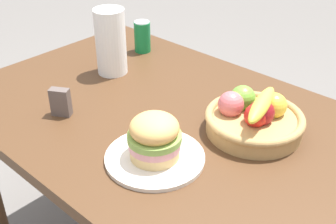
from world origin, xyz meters
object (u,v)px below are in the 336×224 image
napkin_holder (61,102)px  plate (155,157)px  fruit_basket (254,117)px  paper_towel_roll (111,42)px  sandwich (154,137)px  soda_can (142,37)px

napkin_holder → plate: bearing=-25.7°
fruit_basket → paper_towel_roll: 0.61m
sandwich → fruit_basket: sandwich is taller
soda_can → napkin_holder: size_ratio=1.40×
sandwich → fruit_basket: 0.32m
plate → soda_can: 0.73m
fruit_basket → plate: bearing=-112.0°
sandwich → soda_can: 0.73m
napkin_holder → paper_towel_roll: bearing=79.2°
plate → napkin_holder: (-0.37, -0.03, 0.04)m
soda_can → fruit_basket: (0.66, -0.19, -0.01)m
plate → paper_towel_roll: 0.57m
plate → soda_can: bearing=138.0°
soda_can → napkin_holder: 0.55m
paper_towel_roll → napkin_holder: size_ratio=2.67×
fruit_basket → paper_towel_roll: size_ratio=1.21×
fruit_basket → paper_towel_roll: paper_towel_roll is taller
paper_towel_roll → fruit_basket: bearing=1.7°
sandwich → fruit_basket: (0.12, 0.29, -0.03)m
sandwich → napkin_holder: size_ratio=1.60×
paper_towel_roll → napkin_holder: paper_towel_roll is taller
soda_can → plate: bearing=-42.0°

